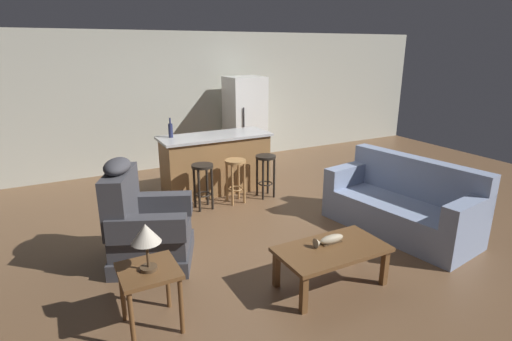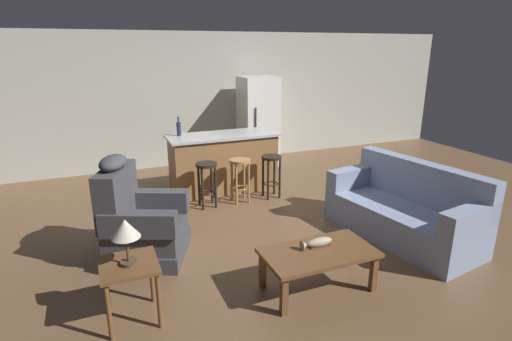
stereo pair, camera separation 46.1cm
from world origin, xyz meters
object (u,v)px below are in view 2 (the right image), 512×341
(refrigerator, at_px, (258,121))
(bottle_tall_green, at_px, (179,129))
(couch, at_px, (405,211))
(table_lamp, at_px, (125,231))
(kitchen_island, at_px, (223,162))
(bar_stool_right, at_px, (271,169))
(recliner_near_lamp, at_px, (139,222))
(end_table, at_px, (130,273))
(bar_stool_left, at_px, (207,177))
(bar_stool_middle, at_px, (240,173))
(fish_figurine, at_px, (317,243))
(coffee_table, at_px, (318,256))

(refrigerator, bearing_deg, bottle_tall_green, -150.11)
(couch, xyz_separation_m, table_lamp, (-3.36, -0.39, 0.53))
(kitchen_island, distance_m, bottle_tall_green, 0.91)
(kitchen_island, distance_m, refrigerator, 1.70)
(table_lamp, xyz_separation_m, bar_stool_right, (2.38, 2.30, -0.40))
(recliner_near_lamp, relative_size, refrigerator, 0.68)
(couch, xyz_separation_m, end_table, (-3.36, -0.38, 0.12))
(couch, height_order, refrigerator, refrigerator)
(kitchen_island, xyz_separation_m, bar_stool_left, (-0.46, -0.63, -0.01))
(recliner_near_lamp, xyz_separation_m, kitchen_island, (1.58, 1.78, 0.06))
(end_table, height_order, kitchen_island, kitchen_island)
(couch, distance_m, refrigerator, 3.80)
(end_table, distance_m, bar_stool_middle, 2.94)
(end_table, distance_m, table_lamp, 0.41)
(couch, bearing_deg, refrigerator, -92.45)
(bar_stool_left, height_order, refrigerator, refrigerator)
(table_lamp, bearing_deg, bar_stool_middle, 51.05)
(kitchen_island, bearing_deg, fish_figurine, -90.60)
(coffee_table, height_order, bar_stool_left, bar_stool_left)
(fish_figurine, distance_m, bar_stool_right, 2.50)
(recliner_near_lamp, xyz_separation_m, table_lamp, (-0.21, -1.15, 0.45))
(end_table, relative_size, bar_stool_middle, 0.82)
(recliner_near_lamp, xyz_separation_m, refrigerator, (2.72, 2.98, 0.46))
(table_lamp, bearing_deg, end_table, 96.62)
(coffee_table, bearing_deg, end_table, 172.97)
(recliner_near_lamp, height_order, bottle_tall_green, bottle_tall_green)
(end_table, height_order, bottle_tall_green, bottle_tall_green)
(couch, bearing_deg, end_table, -2.59)
(table_lamp, relative_size, bar_stool_left, 0.60)
(end_table, bearing_deg, bar_stool_middle, 50.83)
(end_table, bearing_deg, refrigerator, 54.53)
(bar_stool_left, xyz_separation_m, bar_stool_right, (1.05, 0.00, 0.00))
(couch, height_order, table_lamp, table_lamp)
(table_lamp, bearing_deg, coffee_table, -6.53)
(fish_figurine, height_order, end_table, end_table)
(refrigerator, bearing_deg, table_lamp, -125.35)
(bar_stool_left, bearing_deg, bar_stool_right, 0.00)
(recliner_near_lamp, relative_size, bottle_tall_green, 3.90)
(coffee_table, relative_size, recliner_near_lamp, 0.92)
(coffee_table, xyz_separation_m, table_lamp, (-1.74, 0.20, 0.50))
(bar_stool_right, bearing_deg, couch, -62.97)
(kitchen_island, bearing_deg, bar_stool_right, -46.92)
(bar_stool_left, bearing_deg, recliner_near_lamp, -134.20)
(fish_figurine, xyz_separation_m, bar_stool_right, (0.62, 2.42, 0.01))
(recliner_near_lamp, relative_size, table_lamp, 2.93)
(coffee_table, height_order, couch, couch)
(recliner_near_lamp, height_order, kitchen_island, recliner_near_lamp)
(coffee_table, relative_size, bottle_tall_green, 3.58)
(couch, xyz_separation_m, bar_stool_middle, (-1.50, 1.90, 0.13))
(couch, bearing_deg, recliner_near_lamp, -22.46)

